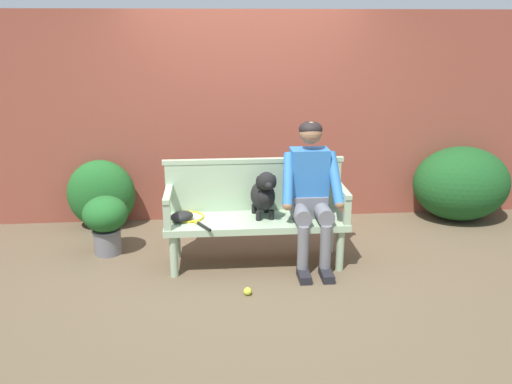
{
  "coord_description": "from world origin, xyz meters",
  "views": [
    {
      "loc": [
        -0.38,
        -4.55,
        2.13
      ],
      "look_at": [
        0.0,
        0.0,
        0.7
      ],
      "focal_mm": 37.55,
      "sensor_mm": 36.0,
      "label": 1
    }
  ],
  "objects_px": {
    "dog_on_bench": "(264,194)",
    "person_seated": "(310,189)",
    "potted_plant": "(106,220)",
    "baseball_glove": "(182,216)",
    "tennis_ball": "(248,291)",
    "tennis_racket": "(190,218)",
    "garden_bench": "(256,224)"
  },
  "relations": [
    {
      "from": "person_seated",
      "to": "dog_on_bench",
      "type": "distance_m",
      "value": 0.42
    },
    {
      "from": "dog_on_bench",
      "to": "baseball_glove",
      "type": "bearing_deg",
      "value": -177.6
    },
    {
      "from": "tennis_racket",
      "to": "potted_plant",
      "type": "xyz_separation_m",
      "value": [
        -0.81,
        0.31,
        -0.11
      ]
    },
    {
      "from": "tennis_racket",
      "to": "baseball_glove",
      "type": "bearing_deg",
      "value": -137.65
    },
    {
      "from": "tennis_racket",
      "to": "garden_bench",
      "type": "bearing_deg",
      "value": -3.75
    },
    {
      "from": "garden_bench",
      "to": "dog_on_bench",
      "type": "height_order",
      "value": "dog_on_bench"
    },
    {
      "from": "tennis_racket",
      "to": "tennis_ball",
      "type": "distance_m",
      "value": 0.91
    },
    {
      "from": "dog_on_bench",
      "to": "baseball_glove",
      "type": "xyz_separation_m",
      "value": [
        -0.74,
        -0.03,
        -0.18
      ]
    },
    {
      "from": "person_seated",
      "to": "potted_plant",
      "type": "bearing_deg",
      "value": 169.07
    },
    {
      "from": "potted_plant",
      "to": "tennis_ball",
      "type": "bearing_deg",
      "value": -36.54
    },
    {
      "from": "garden_bench",
      "to": "dog_on_bench",
      "type": "xyz_separation_m",
      "value": [
        0.07,
        0.01,
        0.29
      ]
    },
    {
      "from": "tennis_ball",
      "to": "potted_plant",
      "type": "distance_m",
      "value": 1.64
    },
    {
      "from": "person_seated",
      "to": "tennis_racket",
      "type": "xyz_separation_m",
      "value": [
        -1.09,
        0.06,
        -0.26
      ]
    },
    {
      "from": "baseball_glove",
      "to": "potted_plant",
      "type": "relative_size",
      "value": 0.38
    },
    {
      "from": "person_seated",
      "to": "baseball_glove",
      "type": "height_order",
      "value": "person_seated"
    },
    {
      "from": "dog_on_bench",
      "to": "person_seated",
      "type": "bearing_deg",
      "value": -3.74
    },
    {
      "from": "tennis_ball",
      "to": "baseball_glove",
      "type": "bearing_deg",
      "value": 132.98
    },
    {
      "from": "person_seated",
      "to": "tennis_racket",
      "type": "height_order",
      "value": "person_seated"
    },
    {
      "from": "dog_on_bench",
      "to": "tennis_racket",
      "type": "relative_size",
      "value": 0.81
    },
    {
      "from": "tennis_ball",
      "to": "potted_plant",
      "type": "relative_size",
      "value": 0.11
    },
    {
      "from": "garden_bench",
      "to": "potted_plant",
      "type": "distance_m",
      "value": 1.46
    },
    {
      "from": "baseball_glove",
      "to": "garden_bench",
      "type": "bearing_deg",
      "value": -35.89
    },
    {
      "from": "person_seated",
      "to": "potted_plant",
      "type": "xyz_separation_m",
      "value": [
        -1.9,
        0.37,
        -0.37
      ]
    },
    {
      "from": "garden_bench",
      "to": "potted_plant",
      "type": "bearing_deg",
      "value": 166.06
    },
    {
      "from": "baseball_glove",
      "to": "potted_plant",
      "type": "height_order",
      "value": "potted_plant"
    },
    {
      "from": "baseball_glove",
      "to": "potted_plant",
      "type": "xyz_separation_m",
      "value": [
        -0.75,
        0.37,
        -0.15
      ]
    },
    {
      "from": "potted_plant",
      "to": "person_seated",
      "type": "bearing_deg",
      "value": -10.93
    },
    {
      "from": "dog_on_bench",
      "to": "tennis_ball",
      "type": "xyz_separation_m",
      "value": [
        -0.19,
        -0.62,
        -0.64
      ]
    },
    {
      "from": "tennis_ball",
      "to": "tennis_racket",
      "type": "bearing_deg",
      "value": 126.67
    },
    {
      "from": "garden_bench",
      "to": "dog_on_bench",
      "type": "bearing_deg",
      "value": 8.6
    },
    {
      "from": "tennis_racket",
      "to": "tennis_ball",
      "type": "relative_size",
      "value": 8.61
    },
    {
      "from": "garden_bench",
      "to": "potted_plant",
      "type": "relative_size",
      "value": 2.85
    }
  ]
}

